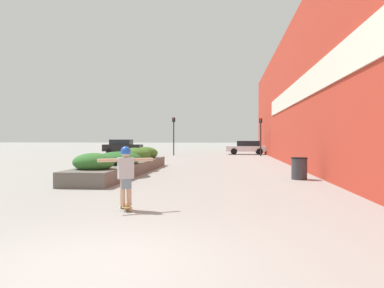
{
  "coord_description": "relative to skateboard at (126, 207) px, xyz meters",
  "views": [
    {
      "loc": [
        1.72,
        -4.77,
        1.66
      ],
      "look_at": [
        -0.32,
        15.38,
        1.37
      ],
      "focal_mm": 35.0,
      "sensor_mm": 36.0,
      "label": 1
    }
  ],
  "objects": [
    {
      "name": "planter_box",
      "position": [
        -2.52,
        8.96,
        0.42
      ],
      "size": [
        1.94,
        11.26,
        1.19
      ],
      "color": "#605B54",
      "rests_on": "ground_plane"
    },
    {
      "name": "car_center_right",
      "position": [
        4.19,
        31.32,
        0.69
      ],
      "size": [
        4.25,
        1.98,
        1.43
      ],
      "rotation": [
        0.0,
        0.0,
        1.57
      ],
      "color": "silver",
      "rests_on": "ground_plane"
    },
    {
      "name": "skateboard",
      "position": [
        0.0,
        0.0,
        0.0
      ],
      "size": [
        0.45,
        0.66,
        0.1
      ],
      "rotation": [
        0.0,
        0.0,
        0.48
      ],
      "color": "olive",
      "rests_on": "ground_plane"
    },
    {
      "name": "traffic_light_left",
      "position": [
        -3.12,
        28.07,
        2.47
      ],
      "size": [
        0.28,
        0.3,
        3.76
      ],
      "color": "black",
      "rests_on": "ground_plane"
    },
    {
      "name": "ground_plane",
      "position": [
        0.68,
        -3.7,
        -0.07
      ],
      "size": [
        300.0,
        300.0,
        0.0
      ],
      "primitive_type": "plane",
      "color": "gray"
    },
    {
      "name": "car_center_left",
      "position": [
        -9.17,
        30.99,
        0.74
      ],
      "size": [
        4.07,
        1.89,
        1.57
      ],
      "rotation": [
        0.0,
        0.0,
        -1.57
      ],
      "color": "black",
      "rests_on": "ground_plane"
    },
    {
      "name": "skateboarder",
      "position": [
        0.0,
        -0.0,
        0.87
      ],
      "size": [
        1.18,
        0.66,
        1.38
      ],
      "rotation": [
        0.0,
        0.0,
        0.48
      ],
      "color": "tan",
      "rests_on": "skateboard"
    },
    {
      "name": "trash_bin",
      "position": [
        5.22,
        7.07,
        0.38
      ],
      "size": [
        0.65,
        0.65,
        0.9
      ],
      "color": "#38383D",
      "rests_on": "ground_plane"
    },
    {
      "name": "traffic_light_right",
      "position": [
        5.33,
        27.62,
        2.38
      ],
      "size": [
        0.28,
        0.3,
        3.62
      ],
      "color": "black",
      "rests_on": "ground_plane"
    },
    {
      "name": "building_wall_right",
      "position": [
        6.44,
        17.09,
        4.38
      ],
      "size": [
        0.67,
        48.22,
        8.91
      ],
      "color": "#B23323",
      "rests_on": "ground_plane"
    },
    {
      "name": "car_leftmost",
      "position": [
        11.15,
        31.2,
        0.69
      ],
      "size": [
        4.39,
        1.99,
        1.45
      ],
      "rotation": [
        0.0,
        0.0,
        -1.57
      ],
      "color": "#BCBCC1",
      "rests_on": "ground_plane"
    }
  ]
}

